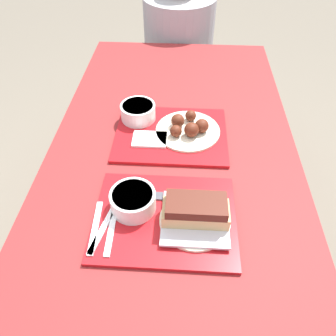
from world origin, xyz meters
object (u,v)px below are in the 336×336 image
Objects in this scene: bowl_coleslaw_near at (133,200)px; person_seated_across at (179,37)px; bowl_coleslaw_far at (138,111)px; wings_plate_far at (188,128)px; brisket_sandwich_plate at (195,214)px; tray_near at (165,218)px; tray_far at (171,134)px.

person_seated_across is (0.08, 1.29, -0.10)m from bowl_coleslaw_near.
person_seated_across is (0.12, 0.88, -0.10)m from bowl_coleslaw_far.
wings_plate_far is 0.34× the size of person_seated_across.
person_seated_across is (-0.07, 0.95, -0.09)m from wings_plate_far.
brisket_sandwich_plate is at bearing -12.28° from bowl_coleslaw_near.
bowl_coleslaw_near is 0.18m from brisket_sandwich_plate.
bowl_coleslaw_far is at bearing 106.10° from tray_near.
bowl_coleslaw_near is at bearing -113.09° from wings_plate_far.
tray_near is at bearing -89.64° from tray_far.
wings_plate_far reaches higher than bowl_coleslaw_near.
bowl_coleslaw_far is at bearing 147.73° from tray_far.
wings_plate_far reaches higher than tray_near.
tray_far is at bearing 102.74° from brisket_sandwich_plate.
wings_plate_far is at bearing 93.70° from brisket_sandwich_plate.
bowl_coleslaw_far is 0.20m from wings_plate_far.
wings_plate_far is at bearing 81.26° from tray_near.
person_seated_across is at bearing 90.36° from tray_near.
wings_plate_far is (0.06, 0.37, 0.03)m from tray_near.
tray_near is 0.36m from tray_far.
tray_far is at bearing 75.33° from bowl_coleslaw_near.
tray_near is 1.32m from person_seated_across.
tray_near is 3.09× the size of bowl_coleslaw_near.
bowl_coleslaw_far is at bearing 159.59° from wings_plate_far.
tray_far is 0.38m from brisket_sandwich_plate.
tray_far is 3.09× the size of bowl_coleslaw_near.
bowl_coleslaw_near is 0.42m from bowl_coleslaw_far.
brisket_sandwich_plate reaches higher than bowl_coleslaw_near.
person_seated_across reaches higher than bowl_coleslaw_near.
wings_plate_far is at bearing -20.41° from bowl_coleslaw_far.
bowl_coleslaw_far is (-0.21, 0.45, -0.00)m from brisket_sandwich_plate.
brisket_sandwich_plate is at bearing -86.30° from wings_plate_far.
brisket_sandwich_plate is 0.50m from bowl_coleslaw_far.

